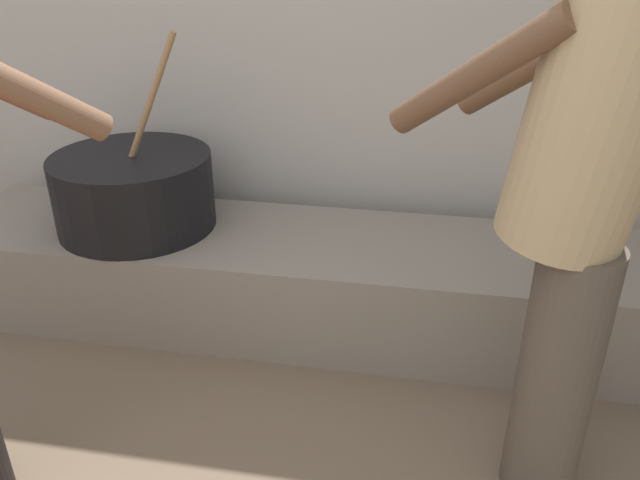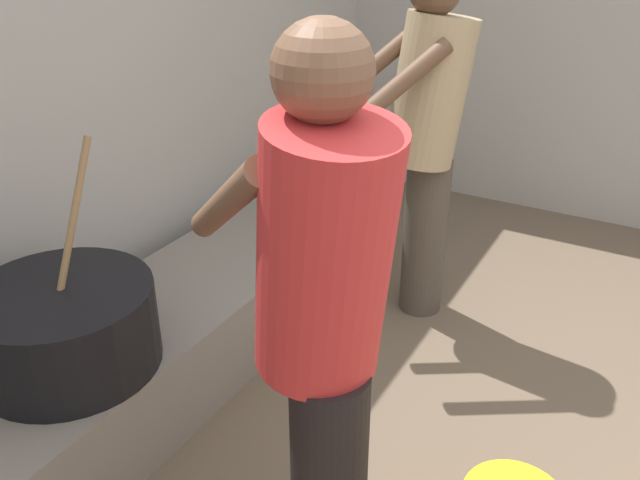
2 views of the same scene
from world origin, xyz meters
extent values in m
cube|color=slate|center=(0.34, 1.84, 0.18)|extent=(2.71, 0.60, 0.37)
cylinder|color=black|center=(-0.27, 1.83, 0.51)|extent=(0.60, 0.60, 0.29)
cylinder|color=#937047|center=(-0.16, 1.83, 0.86)|extent=(0.25, 0.03, 0.51)
cylinder|color=red|center=(-0.31, 0.83, 1.07)|extent=(0.46, 0.48, 0.65)
sphere|color=brown|center=(-0.31, 0.84, 1.47)|extent=(0.21, 0.21, 0.21)
cylinder|color=brown|center=(-0.07, 0.95, 1.13)|extent=(0.31, 0.43, 0.35)
cylinder|color=brown|center=(-0.30, 1.10, 1.13)|extent=(0.31, 0.43, 0.35)
cylinder|color=#4C4238|center=(1.20, 1.14, 0.38)|extent=(0.20, 0.20, 0.76)
cylinder|color=tan|center=(1.18, 1.16, 1.06)|extent=(0.49, 0.47, 0.65)
cylinder|color=brown|center=(1.08, 1.41, 1.13)|extent=(0.40, 0.34, 0.35)
cylinder|color=brown|center=(0.91, 1.20, 1.13)|extent=(0.40, 0.34, 0.35)
camera|label=1|loc=(0.83, -0.26, 1.43)|focal=35.64mm
camera|label=2|loc=(-1.45, 0.20, 1.76)|focal=37.54mm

